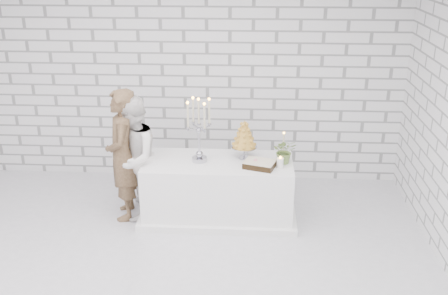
# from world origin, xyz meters

# --- Properties ---
(ground) EXTENTS (6.00, 5.00, 0.01)m
(ground) POSITION_xyz_m (0.00, 0.00, 0.00)
(ground) COLOR silver
(ground) RESTS_ON ground
(wall_back) EXTENTS (6.00, 0.01, 3.00)m
(wall_back) POSITION_xyz_m (0.00, 2.50, 1.50)
(wall_back) COLOR white
(wall_back) RESTS_ON ground
(cake_table) EXTENTS (1.80, 0.80, 0.75)m
(cake_table) POSITION_xyz_m (0.54, 1.30, 0.38)
(cake_table) COLOR white
(cake_table) RESTS_ON ground
(groom) EXTENTS (0.50, 0.66, 1.64)m
(groom) POSITION_xyz_m (-0.61, 1.25, 0.82)
(groom) COLOR #4C3622
(groom) RESTS_ON ground
(bride) EXTENTS (0.63, 0.78, 1.55)m
(bride) POSITION_xyz_m (-0.49, 1.27, 0.77)
(bride) COLOR white
(bride) RESTS_ON ground
(candelabra) EXTENTS (0.38, 0.38, 0.80)m
(candelabra) POSITION_xyz_m (0.32, 1.29, 1.15)
(candelabra) COLOR #A1A0AA
(candelabra) RESTS_ON cake_table
(croquembouche) EXTENTS (0.39, 0.39, 0.49)m
(croquembouche) POSITION_xyz_m (0.85, 1.41, 0.99)
(croquembouche) COLOR #A27222
(croquembouche) RESTS_ON cake_table
(chocolate_cake) EXTENTS (0.41, 0.34, 0.08)m
(chocolate_cake) POSITION_xyz_m (1.04, 1.14, 0.79)
(chocolate_cake) COLOR black
(chocolate_cake) RESTS_ON cake_table
(pillar_candle) EXTENTS (0.08, 0.08, 0.12)m
(pillar_candle) POSITION_xyz_m (1.28, 1.15, 0.81)
(pillar_candle) COLOR white
(pillar_candle) RESTS_ON cake_table
(extra_taper) EXTENTS (0.07, 0.07, 0.32)m
(extra_taper) POSITION_xyz_m (1.33, 1.44, 0.91)
(extra_taper) COLOR beige
(extra_taper) RESTS_ON cake_table
(flowers) EXTENTS (0.29, 0.25, 0.31)m
(flowers) POSITION_xyz_m (1.34, 1.29, 0.90)
(flowers) COLOR #375E2C
(flowers) RESTS_ON cake_table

